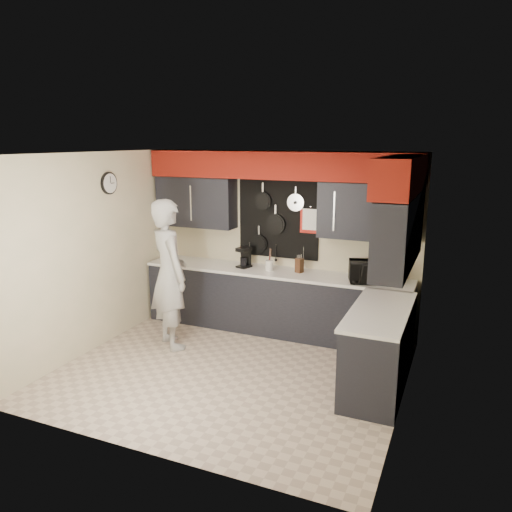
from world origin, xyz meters
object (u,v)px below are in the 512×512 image
at_px(coffee_maker, 245,257).
at_px(knife_block, 299,265).
at_px(microwave, 369,272).
at_px(utensil_crock, 269,265).
at_px(person, 169,274).

bearing_deg(coffee_maker, knife_block, 17.66).
relative_size(microwave, utensil_crock, 3.52).
relative_size(knife_block, utensil_crock, 1.40).
xyz_separation_m(knife_block, person, (-1.46, -1.07, -0.02)).
height_order(microwave, knife_block, microwave).
bearing_deg(person, microwave, -121.97).
bearing_deg(knife_block, microwave, 12.94).
relative_size(microwave, coffee_maker, 1.73).
height_order(microwave, utensil_crock, microwave).
relative_size(knife_block, coffee_maker, 0.69).
height_order(knife_block, person, person).
bearing_deg(microwave, coffee_maker, 158.96).
distance_m(utensil_crock, coffee_maker, 0.41).
bearing_deg(coffee_maker, utensil_crock, 11.47).
height_order(knife_block, utensil_crock, knife_block).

